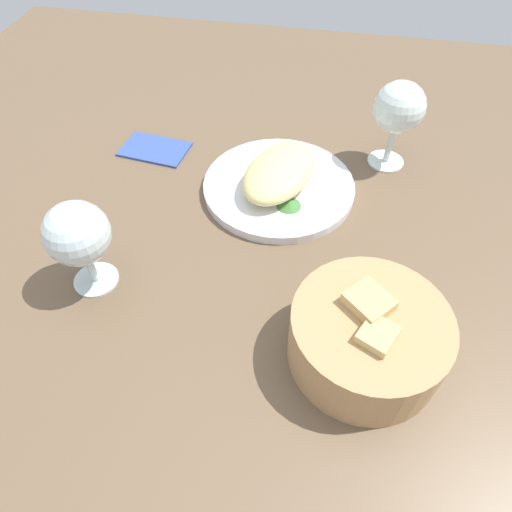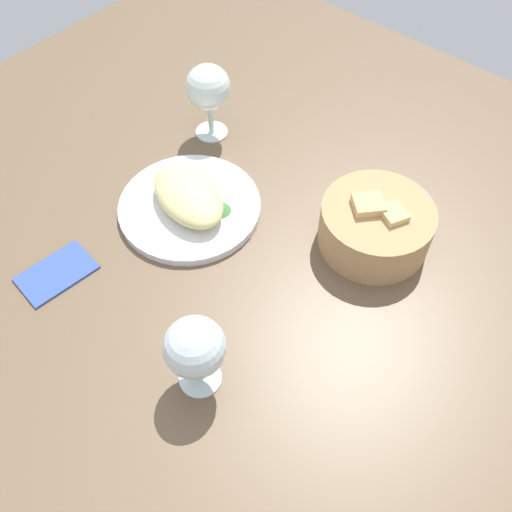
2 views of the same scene
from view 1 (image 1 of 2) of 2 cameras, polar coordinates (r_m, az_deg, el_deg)
ground_plane at (r=65.40cm, az=-1.66°, el=1.52°), size 140.00×140.00×2.00cm
plate at (r=71.76cm, az=2.83°, el=8.57°), size 23.15×23.15×1.40cm
omelette at (r=69.96cm, az=2.92°, el=10.33°), size 17.55×13.45×4.27cm
lettuce_garnish at (r=67.26cm, az=4.10°, el=6.54°), size 3.65×3.65×1.02cm
bread_basket at (r=52.10cm, az=13.60°, el=-9.68°), size 17.08×17.08×8.64cm
wine_glass_near at (r=57.36cm, az=-21.20°, el=2.35°), size 7.82×7.82×12.70cm
wine_glass_far at (r=75.33cm, az=17.24°, el=16.85°), size 7.83×7.83×13.91cm
folded_napkin at (r=81.78cm, az=-12.44°, el=12.90°), size 8.22×11.73×0.80cm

